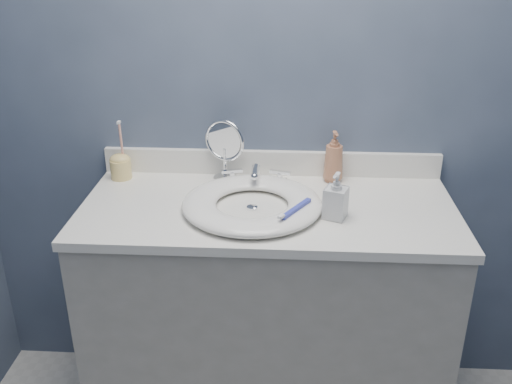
# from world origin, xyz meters

# --- Properties ---
(back_wall) EXTENTS (2.20, 0.02, 2.40)m
(back_wall) POSITION_xyz_m (0.00, 1.25, 1.20)
(back_wall) COLOR #3F4B5F
(back_wall) RESTS_ON ground
(vanity_cabinet) EXTENTS (1.20, 0.55, 0.85)m
(vanity_cabinet) POSITION_xyz_m (0.00, 0.97, 0.42)
(vanity_cabinet) COLOR #ADA69E
(vanity_cabinet) RESTS_ON ground
(countertop) EXTENTS (1.22, 0.57, 0.03)m
(countertop) POSITION_xyz_m (0.00, 0.97, 0.86)
(countertop) COLOR white
(countertop) RESTS_ON vanity_cabinet
(backsplash) EXTENTS (1.22, 0.02, 0.09)m
(backsplash) POSITION_xyz_m (0.00, 1.24, 0.93)
(backsplash) COLOR white
(backsplash) RESTS_ON countertop
(basin) EXTENTS (0.45, 0.45, 0.04)m
(basin) POSITION_xyz_m (-0.05, 0.94, 0.90)
(basin) COLOR white
(basin) RESTS_ON countertop
(drain) EXTENTS (0.04, 0.04, 0.01)m
(drain) POSITION_xyz_m (-0.05, 0.94, 0.88)
(drain) COLOR silver
(drain) RESTS_ON countertop
(faucet) EXTENTS (0.25, 0.13, 0.07)m
(faucet) POSITION_xyz_m (-0.05, 1.14, 0.91)
(faucet) COLOR silver
(faucet) RESTS_ON countertop
(makeup_mirror) EXTENTS (0.15, 0.09, 0.22)m
(makeup_mirror) POSITION_xyz_m (-0.16, 1.18, 1.00)
(makeup_mirror) COLOR silver
(makeup_mirror) RESTS_ON countertop
(soap_bottle_amber) EXTENTS (0.08, 0.08, 0.18)m
(soap_bottle_amber) POSITION_xyz_m (0.22, 1.19, 0.97)
(soap_bottle_amber) COLOR #AB6D4D
(soap_bottle_amber) RESTS_ON countertop
(soap_bottle_clear) EXTENTS (0.09, 0.09, 0.15)m
(soap_bottle_clear) POSITION_xyz_m (0.21, 0.90, 0.95)
(soap_bottle_clear) COLOR silver
(soap_bottle_clear) RESTS_ON countertop
(toothbrush_holder) EXTENTS (0.08, 0.08, 0.22)m
(toothbrush_holder) POSITION_xyz_m (-0.54, 1.17, 0.93)
(toothbrush_holder) COLOR #EFD077
(toothbrush_holder) RESTS_ON countertop
(toothbrush_lying) EXTENTS (0.10, 0.16, 0.02)m
(toothbrush_lying) POSITION_xyz_m (0.09, 0.86, 0.92)
(toothbrush_lying) COLOR #323CB3
(toothbrush_lying) RESTS_ON basin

